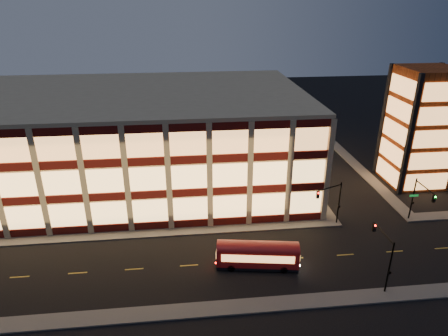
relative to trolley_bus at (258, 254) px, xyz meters
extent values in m
plane|color=black|center=(-11.48, 6.95, -1.67)|extent=(200.00, 200.00, 0.00)
cube|color=#514F4C|center=(-14.48, 7.95, -1.59)|extent=(54.00, 2.00, 0.15)
cube|color=#514F4C|center=(11.52, 23.95, -1.59)|extent=(2.00, 30.00, 0.15)
cube|color=#514F4C|center=(22.52, 23.95, -1.59)|extent=(2.00, 30.00, 0.15)
cube|color=#514F4C|center=(-11.48, -6.05, -1.59)|extent=(100.00, 2.00, 0.15)
cube|color=tan|center=(-14.48, 23.95, 5.33)|extent=(50.00, 30.00, 14.00)
cube|color=tan|center=(-14.48, 23.95, 12.58)|extent=(50.40, 30.40, 0.50)
cube|color=#470C0A|center=(-14.48, 8.83, -1.02)|extent=(50.10, 0.25, 1.00)
cube|color=#E9AE61|center=(-14.48, 8.85, 1.08)|extent=(49.00, 0.20, 3.00)
cube|color=#470C0A|center=(10.64, 23.95, -1.02)|extent=(0.25, 30.10, 1.00)
cube|color=#E9AE61|center=(10.62, 23.95, 1.08)|extent=(0.20, 29.00, 3.00)
cube|color=#470C0A|center=(-14.48, 8.83, 3.38)|extent=(50.10, 0.25, 1.00)
cube|color=#E9AE61|center=(-14.48, 8.85, 5.48)|extent=(49.00, 0.20, 3.00)
cube|color=#470C0A|center=(10.64, 23.95, 3.38)|extent=(0.25, 30.10, 1.00)
cube|color=#E9AE61|center=(10.62, 23.95, 5.48)|extent=(0.20, 29.00, 3.00)
cube|color=#470C0A|center=(-14.48, 8.83, 7.78)|extent=(50.10, 0.25, 1.00)
cube|color=#E9AE61|center=(-14.48, 8.85, 9.88)|extent=(49.00, 0.20, 3.00)
cube|color=#470C0A|center=(10.64, 23.95, 7.78)|extent=(0.25, 30.10, 1.00)
cube|color=#E9AE61|center=(10.62, 23.95, 9.88)|extent=(0.20, 29.00, 3.00)
cube|color=#8C3814|center=(28.52, 18.95, 7.33)|extent=(8.00, 8.00, 18.00)
cube|color=black|center=(24.52, 14.95, 7.33)|extent=(0.60, 0.60, 18.00)
cube|color=black|center=(24.52, 22.95, 7.33)|extent=(0.60, 0.60, 18.00)
cube|color=black|center=(32.52, 22.95, 7.33)|extent=(0.60, 0.60, 18.00)
cube|color=#F19E54|center=(28.52, 14.87, 0.13)|extent=(6.60, 0.16, 2.60)
cube|color=#F19E54|center=(24.44, 18.95, 0.13)|extent=(0.16, 6.60, 2.60)
cube|color=#F19E54|center=(28.52, 14.87, 3.53)|extent=(6.60, 0.16, 2.60)
cube|color=#F19E54|center=(24.44, 18.95, 3.53)|extent=(0.16, 6.60, 2.60)
cube|color=#F19E54|center=(28.52, 14.87, 6.93)|extent=(6.60, 0.16, 2.60)
cube|color=#F19E54|center=(24.44, 18.95, 6.93)|extent=(0.16, 6.60, 2.60)
cube|color=#F19E54|center=(28.52, 14.87, 10.33)|extent=(6.60, 0.16, 2.60)
cube|color=#F19E54|center=(24.44, 18.95, 10.33)|extent=(0.16, 6.60, 2.60)
cube|color=#F19E54|center=(28.52, 14.87, 13.73)|extent=(6.60, 0.16, 2.60)
cube|color=#F19E54|center=(24.44, 18.95, 13.73)|extent=(0.16, 6.60, 2.60)
cylinder|color=black|center=(12.02, 7.75, 1.33)|extent=(0.18, 0.18, 6.00)
cylinder|color=black|center=(10.27, 7.00, 4.03)|extent=(3.56, 1.63, 0.14)
cube|color=black|center=(8.52, 6.25, 3.53)|extent=(0.32, 0.32, 0.95)
sphere|color=#FF0C05|center=(8.52, 6.07, 3.83)|extent=(0.20, 0.20, 0.20)
cube|color=black|center=(12.02, 7.55, 0.93)|extent=(0.25, 0.18, 0.28)
cylinder|color=black|center=(22.02, 7.75, 1.33)|extent=(0.18, 0.18, 6.00)
cylinder|color=black|center=(22.02, 5.75, 4.03)|extent=(0.14, 4.00, 0.14)
cube|color=black|center=(22.02, 3.75, 3.53)|extent=(0.32, 0.32, 0.95)
sphere|color=#0CFF26|center=(22.02, 3.57, 3.83)|extent=(0.20, 0.20, 0.20)
cube|color=black|center=(22.02, 7.55, 0.93)|extent=(0.25, 0.18, 0.28)
cube|color=#0C7226|center=(22.02, 7.60, 1.93)|extent=(1.20, 0.06, 0.28)
cylinder|color=black|center=(12.02, -5.55, 1.33)|extent=(0.18, 0.18, 6.00)
cylinder|color=black|center=(12.02, -3.55, 4.03)|extent=(0.14, 4.00, 0.14)
cube|color=black|center=(12.02, -1.55, 3.53)|extent=(0.32, 0.32, 0.95)
sphere|color=#FF0C05|center=(12.02, -1.73, 3.83)|extent=(0.20, 0.20, 0.20)
cube|color=black|center=(12.02, -5.75, 0.93)|extent=(0.25, 0.18, 0.28)
cube|color=#98080A|center=(0.00, 0.00, -0.16)|extent=(9.12, 3.60, 2.04)
cube|color=black|center=(0.00, 0.00, -1.36)|extent=(9.12, 3.60, 0.31)
cylinder|color=black|center=(-2.96, -0.51, -1.27)|extent=(0.83, 0.39, 0.80)
cylinder|color=black|center=(-2.65, 1.42, -1.27)|extent=(0.83, 0.39, 0.80)
cylinder|color=black|center=(2.65, -1.42, -1.27)|extent=(0.83, 0.39, 0.80)
cylinder|color=black|center=(2.96, 0.51, -1.27)|extent=(0.83, 0.39, 0.80)
cube|color=#F19E54|center=(-0.18, -1.13, 0.11)|extent=(7.73, 1.30, 0.89)
cube|color=#F19E54|center=(0.18, 1.13, 0.11)|extent=(7.73, 1.30, 0.89)
camera|label=1|loc=(-7.59, -35.48, 25.93)|focal=32.00mm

